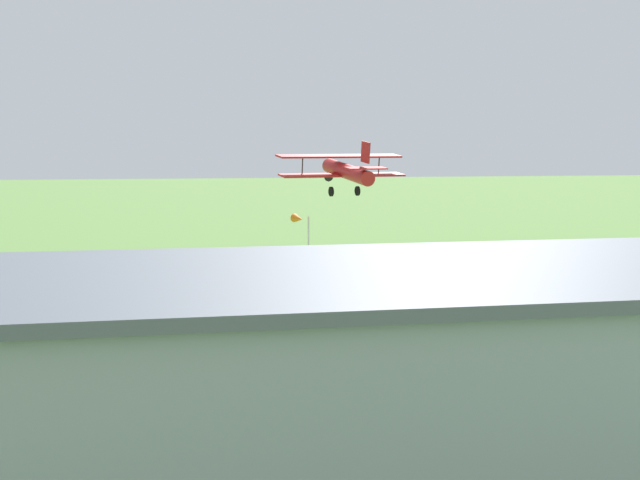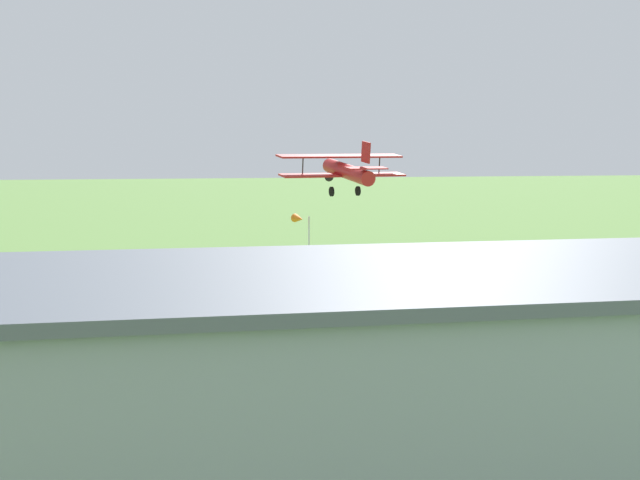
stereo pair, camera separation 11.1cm
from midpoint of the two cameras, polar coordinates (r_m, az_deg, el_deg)
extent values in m
plane|color=#608C42|center=(63.41, -6.06, -3.11)|extent=(400.00, 400.00, 0.00)
cube|color=#99A3AD|center=(25.63, -3.83, -9.99)|extent=(32.06, 12.19, 6.40)
cube|color=slate|center=(24.89, -3.88, -2.51)|extent=(32.67, 12.79, 0.35)
cube|color=#384251|center=(31.48, -5.22, -7.98)|extent=(10.00, 0.28, 5.25)
cylinder|color=#B21E1E|center=(56.52, 1.91, 4.52)|extent=(2.26, 6.39, 1.66)
cone|color=black|center=(59.70, 0.53, 4.25)|extent=(0.82, 0.89, 0.75)
cube|color=#B21E1E|center=(57.19, 1.60, 4.31)|extent=(8.75, 3.11, 0.27)
cube|color=#B21E1E|center=(57.63, 1.40, 5.55)|extent=(8.75, 3.11, 0.27)
cube|color=#B21E1E|center=(54.04, 3.10, 5.80)|extent=(0.35, 1.23, 1.41)
cube|color=#B21E1E|center=(53.96, 3.14, 4.76)|extent=(2.73, 1.42, 0.18)
cylinder|color=black|center=(57.41, 2.57, 3.25)|extent=(0.27, 0.66, 0.64)
cylinder|color=black|center=(56.64, 0.82, 3.21)|extent=(0.27, 0.66, 0.64)
cylinder|color=#332D28|center=(58.59, 3.99, 4.95)|extent=(0.12, 0.23, 1.28)
cylinder|color=#332D28|center=(56.34, -1.08, 4.91)|extent=(0.12, 0.23, 1.28)
cylinder|color=#33723F|center=(42.61, 14.49, -7.43)|extent=(0.41, 0.41, 0.79)
cylinder|color=navy|center=(42.45, 14.51, -6.54)|extent=(0.48, 0.48, 0.56)
sphere|color=#D8AD84|center=(42.37, 14.53, -6.03)|extent=(0.21, 0.21, 0.21)
cylinder|color=beige|center=(39.13, 18.85, -8.80)|extent=(0.32, 0.32, 0.81)
cylinder|color=#B23333|center=(38.96, 18.89, -7.82)|extent=(0.38, 0.38, 0.57)
sphere|color=#9E704C|center=(38.87, 18.91, -7.25)|extent=(0.22, 0.22, 0.22)
cylinder|color=#33723F|center=(43.78, 16.53, -7.08)|extent=(0.38, 0.38, 0.85)
cylinder|color=beige|center=(43.62, 16.56, -6.15)|extent=(0.45, 0.45, 0.60)
sphere|color=brown|center=(43.53, 16.58, -5.62)|extent=(0.23, 0.23, 0.23)
cylinder|color=silver|center=(59.21, -0.68, -1.07)|extent=(0.12, 0.12, 5.48)
cone|color=orange|center=(58.82, -1.35, 1.42)|extent=(0.91, 1.41, 0.60)
camera|label=1|loc=(0.06, -89.93, 0.01)|focal=48.56mm
camera|label=2|loc=(0.06, 90.07, -0.01)|focal=48.56mm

